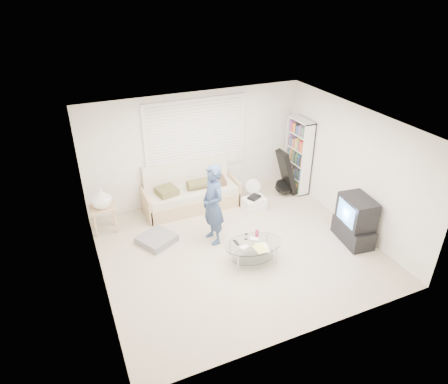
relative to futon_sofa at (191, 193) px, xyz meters
name	(u,v)px	position (x,y,z in m)	size (l,w,h in m)	color
ground	(238,249)	(0.29, -1.87, -0.34)	(5.00, 5.00, 0.00)	tan
room_shell	(228,162)	(0.29, -1.40, 1.29)	(5.02, 4.52, 2.51)	white
window_blinds	(196,135)	(0.29, 0.33, 1.21)	(2.32, 0.08, 1.62)	silver
futon_sofa	(191,193)	(0.00, 0.00, 0.00)	(2.11, 0.85, 1.03)	tan
grey_floor_pillow	(157,239)	(-1.08, -1.03, -0.27)	(0.62, 0.62, 0.14)	slate
side_table	(101,200)	(-1.93, -0.24, 0.40)	(0.50, 0.40, 0.99)	tan
bookshelf	(298,156)	(2.62, -0.23, 0.55)	(0.28, 0.75, 1.78)	white
guitar_case	(286,176)	(2.24, -0.36, 0.16)	(0.47, 0.42, 1.10)	black
floor_fan	(252,188)	(1.37, -0.33, 0.00)	(0.35, 0.24, 0.57)	white
storage_bin	(254,204)	(1.24, -0.70, -0.18)	(0.50, 0.36, 0.34)	white
tv_unit	(355,221)	(2.49, -2.51, 0.12)	(0.58, 0.93, 0.95)	black
coffee_table	(253,247)	(0.39, -2.31, -0.02)	(1.12, 0.77, 0.52)	silver
standing_person	(213,205)	(-0.03, -1.42, 0.47)	(0.59, 0.39, 1.62)	navy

